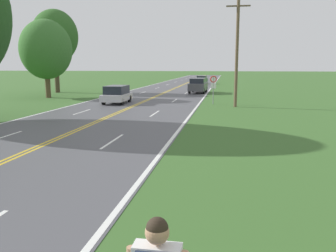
% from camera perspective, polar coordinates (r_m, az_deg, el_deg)
% --- Properties ---
extents(traffic_sign, '(0.60, 0.10, 2.39)m').
position_cam_1_polar(traffic_sign, '(29.96, 7.30, 6.90)').
color(traffic_sign, gray).
rests_on(traffic_sign, ground).
extents(utility_pole_midground, '(1.80, 0.24, 8.23)m').
position_cam_1_polar(utility_pole_midground, '(28.35, 10.99, 11.64)').
color(utility_pole_midground, brown).
rests_on(utility_pole_midground, ground).
extents(tree_left_verge, '(5.35, 5.35, 9.67)m').
position_cam_1_polar(tree_left_verge, '(44.91, -17.69, 13.52)').
color(tree_left_verge, '#473828').
rests_on(tree_left_verge, ground).
extents(tree_behind_sign, '(5.08, 5.08, 7.70)m').
position_cam_1_polar(tree_behind_sign, '(37.81, -19.00, 11.53)').
color(tree_behind_sign, brown).
rests_on(tree_behind_sign, ground).
extents(car_silver_hatchback_nearest, '(1.87, 4.01, 1.52)m').
position_cam_1_polar(car_silver_hatchback_nearest, '(30.80, -8.21, 5.10)').
color(car_silver_hatchback_nearest, black).
rests_on(car_silver_hatchback_nearest, ground).
extents(car_dark_grey_suv_approaching, '(1.99, 4.78, 1.74)m').
position_cam_1_polar(car_dark_grey_suv_approaching, '(42.22, 4.86, 6.58)').
color(car_dark_grey_suv_approaching, black).
rests_on(car_dark_grey_suv_approaching, ground).
extents(car_dark_green_sedan_mid_near, '(1.91, 3.99, 1.39)m').
position_cam_1_polar(car_dark_green_sedan_mid_near, '(62.98, 5.43, 7.41)').
color(car_dark_green_sedan_mid_near, black).
rests_on(car_dark_green_sedan_mid_near, ground).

